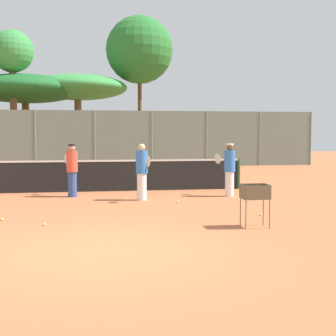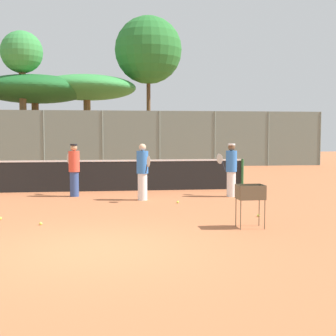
# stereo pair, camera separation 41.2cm
# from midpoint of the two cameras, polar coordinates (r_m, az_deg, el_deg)

# --- Properties ---
(ground_plane) EXTENTS (80.00, 80.00, 0.00)m
(ground_plane) POSITION_cam_midpoint_polar(r_m,az_deg,el_deg) (8.09, -9.63, -9.95)
(ground_plane) COLOR #B7663D
(tennis_net) EXTENTS (10.13, 0.10, 1.07)m
(tennis_net) POSITION_cam_midpoint_polar(r_m,az_deg,el_deg) (16.06, -9.44, -0.86)
(tennis_net) COLOR #26592D
(tennis_net) RESTS_ON ground_plane
(back_fence) EXTENTS (26.71, 0.08, 3.29)m
(back_fence) POSITION_cam_midpoint_polar(r_m,az_deg,el_deg) (27.41, -9.37, 3.52)
(back_fence) COLOR slate
(back_fence) RESTS_ON ground_plane
(tree_0) EXTENTS (6.54, 6.54, 5.82)m
(tree_0) POSITION_cam_midpoint_polar(r_m,az_deg,el_deg) (32.00, -11.32, 9.53)
(tree_0) COLOR brown
(tree_0) RESTS_ON ground_plane
(tree_1) EXTENTS (2.52, 2.52, 8.13)m
(tree_1) POSITION_cam_midpoint_polar(r_m,az_deg,el_deg) (30.24, -18.84, 12.89)
(tree_1) COLOR brown
(tree_1) RESTS_ON ground_plane
(tree_2) EXTENTS (7.10, 7.10, 5.69)m
(tree_2) POSITION_cam_midpoint_polar(r_m,az_deg,el_deg) (31.73, -17.39, 9.13)
(tree_2) COLOR brown
(tree_2) RESTS_ON ground_plane
(tree_4) EXTENTS (4.54, 4.54, 9.86)m
(tree_4) POSITION_cam_midpoint_polar(r_m,az_deg,el_deg) (32.64, -3.87, 14.13)
(tree_4) COLOR brown
(tree_4) RESTS_ON ground_plane
(player_white_outfit) EXTENTS (0.37, 0.88, 1.67)m
(player_white_outfit) POSITION_cam_midpoint_polar(r_m,az_deg,el_deg) (13.77, -4.06, -0.40)
(player_white_outfit) COLOR white
(player_white_outfit) RESTS_ON ground_plane
(player_red_cap) EXTENTS (0.47, 0.84, 1.64)m
(player_red_cap) POSITION_cam_midpoint_polar(r_m,az_deg,el_deg) (14.83, -12.41, -0.17)
(player_red_cap) COLOR #334C8C
(player_red_cap) RESTS_ON ground_plane
(player_yellow_shirt) EXTENTS (0.55, 0.81, 1.66)m
(player_yellow_shirt) POSITION_cam_midpoint_polar(r_m,az_deg,el_deg) (14.69, 6.70, -0.12)
(player_yellow_shirt) COLOR white
(player_yellow_shirt) RESTS_ON ground_plane
(ball_cart) EXTENTS (0.56, 0.41, 0.91)m
(ball_cart) POSITION_cam_midpoint_polar(r_m,az_deg,el_deg) (9.93, 9.39, -3.31)
(ball_cart) COLOR brown
(ball_cart) RESTS_ON ground_plane
(tennis_ball_1) EXTENTS (0.07, 0.07, 0.07)m
(tennis_ball_1) POSITION_cam_midpoint_polar(r_m,az_deg,el_deg) (10.45, -15.94, -6.62)
(tennis_ball_1) COLOR #D1E54C
(tennis_ball_1) RESTS_ON ground_plane
(tennis_ball_2) EXTENTS (0.07, 0.07, 0.07)m
(tennis_ball_2) POSITION_cam_midpoint_polar(r_m,az_deg,el_deg) (11.38, 10.22, -5.64)
(tennis_ball_2) COLOR #D1E54C
(tennis_ball_2) RESTS_ON ground_plane
(tennis_ball_3) EXTENTS (0.07, 0.07, 0.07)m
(tennis_ball_3) POSITION_cam_midpoint_polar(r_m,az_deg,el_deg) (11.34, -20.56, -5.88)
(tennis_ball_3) COLOR #D1E54C
(tennis_ball_3) RESTS_ON ground_plane
(tennis_ball_4) EXTENTS (0.07, 0.07, 0.07)m
(tennis_ball_4) POSITION_cam_midpoint_polar(r_m,az_deg,el_deg) (13.26, 0.29, -4.16)
(tennis_ball_4) COLOR #D1E54C
(tennis_ball_4) RESTS_ON ground_plane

